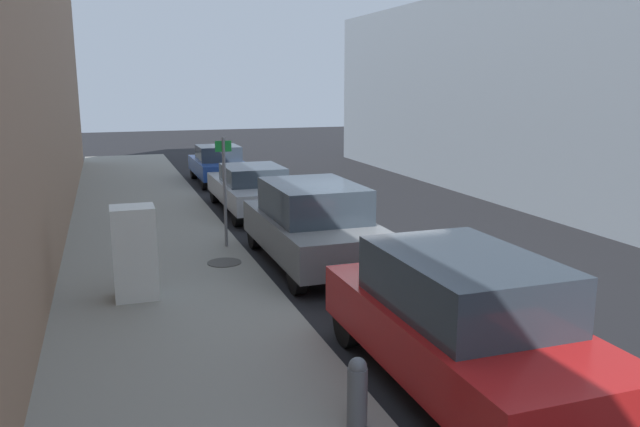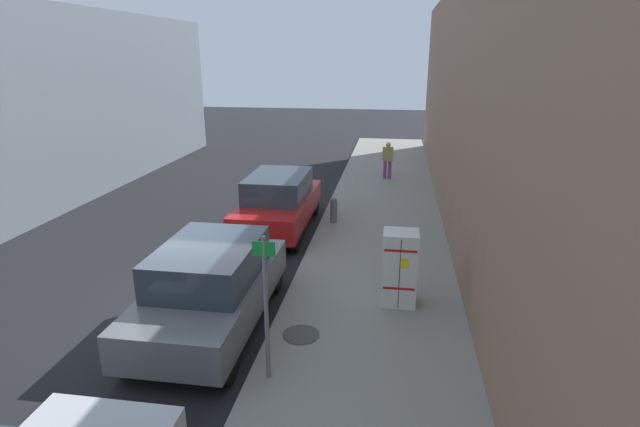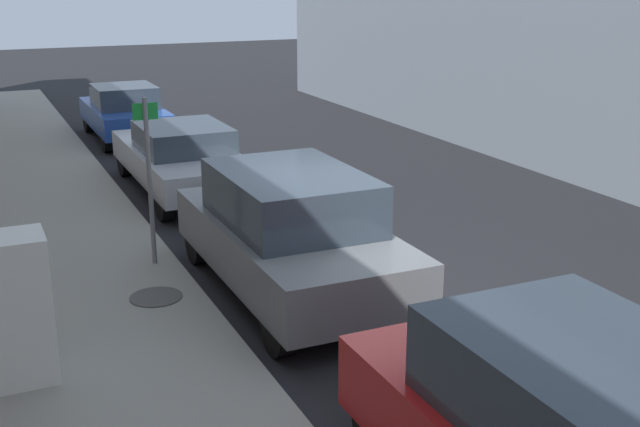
{
  "view_description": "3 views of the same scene",
  "coord_description": "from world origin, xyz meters",
  "px_view_note": "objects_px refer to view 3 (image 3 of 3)",
  "views": [
    {
      "loc": [
        -4.83,
        -11.27,
        3.77
      ],
      "look_at": [
        -0.71,
        0.75,
        1.09
      ],
      "focal_mm": 35.0,
      "sensor_mm": 36.0,
      "label": 1
    },
    {
      "loc": [
        -4.29,
        9.19,
        5.22
      ],
      "look_at": [
        -2.55,
        -2.21,
        1.5
      ],
      "focal_mm": 28.0,
      "sensor_mm": 36.0,
      "label": 2
    },
    {
      "loc": [
        -4.76,
        -8.84,
        4.31
      ],
      "look_at": [
        -0.59,
        0.4,
        1.22
      ],
      "focal_mm": 45.0,
      "sensor_mm": 36.0,
      "label": 3
    }
  ],
  "objects_px": {
    "street_sign_post": "(149,172)",
    "parked_sedan_silver": "(182,157)",
    "parked_suv_gray": "(291,232)",
    "discarded_refrigerator": "(15,309)",
    "parked_hatchback_blue": "(124,112)"
  },
  "relations": [
    {
      "from": "street_sign_post",
      "to": "parked_hatchback_blue",
      "type": "height_order",
      "value": "street_sign_post"
    },
    {
      "from": "parked_suv_gray",
      "to": "street_sign_post",
      "type": "bearing_deg",
      "value": 133.72
    },
    {
      "from": "discarded_refrigerator",
      "to": "street_sign_post",
      "type": "bearing_deg",
      "value": 54.25
    },
    {
      "from": "street_sign_post",
      "to": "parked_sedan_silver",
      "type": "distance_m",
      "value": 4.49
    },
    {
      "from": "street_sign_post",
      "to": "parked_hatchback_blue",
      "type": "bearing_deg",
      "value": 81.16
    },
    {
      "from": "parked_suv_gray",
      "to": "parked_sedan_silver",
      "type": "relative_size",
      "value": 0.95
    },
    {
      "from": "parked_suv_gray",
      "to": "parked_hatchback_blue",
      "type": "relative_size",
      "value": 1.14
    },
    {
      "from": "parked_sedan_silver",
      "to": "parked_hatchback_blue",
      "type": "xyz_separation_m",
      "value": [
        -0.0,
        5.76,
        0.0
      ]
    },
    {
      "from": "discarded_refrigerator",
      "to": "parked_sedan_silver",
      "type": "relative_size",
      "value": 0.34
    },
    {
      "from": "street_sign_post",
      "to": "parked_sedan_silver",
      "type": "bearing_deg",
      "value": 69.59
    },
    {
      "from": "discarded_refrigerator",
      "to": "parked_suv_gray",
      "type": "relative_size",
      "value": 0.35
    },
    {
      "from": "parked_sedan_silver",
      "to": "parked_hatchback_blue",
      "type": "bearing_deg",
      "value": 90.0
    },
    {
      "from": "discarded_refrigerator",
      "to": "parked_hatchback_blue",
      "type": "xyz_separation_m",
      "value": [
        3.64,
        12.83,
        -0.19
      ]
    },
    {
      "from": "street_sign_post",
      "to": "discarded_refrigerator",
      "type": "bearing_deg",
      "value": -125.75
    },
    {
      "from": "discarded_refrigerator",
      "to": "street_sign_post",
      "type": "height_order",
      "value": "street_sign_post"
    }
  ]
}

